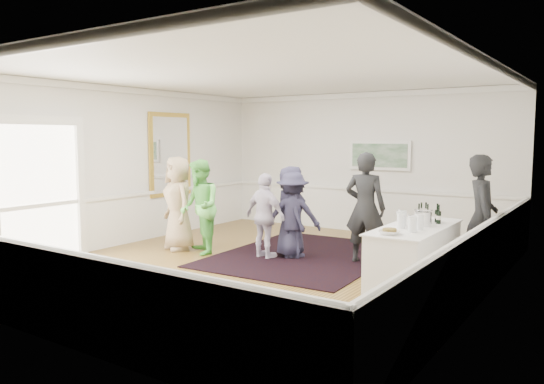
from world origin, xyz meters
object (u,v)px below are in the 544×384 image
Objects in this scene: guest_green at (200,207)px; guest_dark_a at (293,215)px; guest_lilac at (265,216)px; guest_navy at (291,212)px; guest_dark_b at (365,208)px; ice_bucket at (423,218)px; serving_table at (415,255)px; guest_tan at (178,203)px; bartender at (482,217)px; nut_bowl at (390,231)px.

guest_green is 1.13× the size of guest_dark_a.
guest_lilac is 0.93× the size of guest_navy.
guest_dark_b is at bearing -127.17° from guest_navy.
guest_lilac is 0.80× the size of guest_dark_b.
guest_green is 6.85× the size of ice_bucket.
guest_lilac is 0.98× the size of guest_dark_a.
guest_lilac is (1.22, 0.39, -0.12)m from guest_green.
guest_green is at bearing 12.19° from guest_dark_b.
guest_lilac is at bearing 13.94° from guest_dark_b.
guest_green is at bearing -8.82° from guest_dark_a.
guest_dark_a reaches higher than ice_bucket.
serving_table is 1.19× the size of guest_tan.
bartender reaches higher than ice_bucket.
guest_dark_a is at bearing 172.27° from ice_bucket.
serving_table is at bearing 40.19° from guest_green.
bartender is at bearing -158.77° from guest_lilac.
guest_green reaches higher than serving_table.
guest_dark_b is at bearing 72.05° from bartender.
serving_table is 1.13× the size of bartender.
guest_green is at bearing 20.08° from guest_tan.
bartender is at bearing 49.22° from ice_bucket.
serving_table is at bearing 121.10° from bartender.
guest_tan is at bearing -15.75° from guest_dark_a.
nut_bowl is at bearing -169.28° from guest_navy.
guest_dark_a is at bearing 178.25° from guest_navy.
guest_dark_b is (1.24, 0.39, 0.18)m from guest_dark_a.
serving_table is 1.30× the size of guest_navy.
guest_green is at bearing 27.66° from guest_lilac.
guest_green is at bearing -177.11° from serving_table.
bartender is at bearing 156.89° from guest_dark_a.
guest_green is at bearing 171.11° from nut_bowl.
bartender is at bearing 50.38° from serving_table.
guest_navy is at bearing 63.11° from guest_green.
nut_bowl is at bearing -95.75° from serving_table.
serving_table is 8.34× the size of ice_bucket.
guest_dark_b is 1.44m from ice_bucket.
guest_tan reaches higher than guest_green.
guest_dark_a is at bearing 151.23° from nut_bowl.
guest_navy is (2.14, 0.69, -0.07)m from guest_tan.
guest_lilac is at bearing 159.82° from nut_bowl.
guest_dark_b is 1.99m from nut_bowl.
guest_lilac is (-3.56, -0.70, -0.19)m from bartender.
guest_navy is 2.62m from ice_bucket.
nut_bowl is at bearing -99.32° from ice_bucket.
guest_dark_a is at bearing 40.77° from guest_tan.
ice_bucket is (2.58, -0.42, 0.16)m from guest_navy.
guest_dark_a is 2.52m from ice_bucket.
guest_navy is at bearing 170.73° from ice_bucket.
guest_dark_b reaches higher than serving_table.
guest_tan is 0.94× the size of guest_dark_b.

